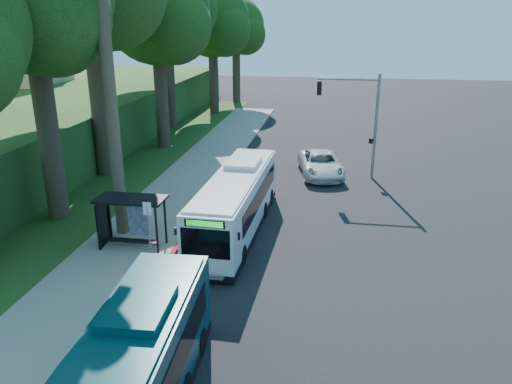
# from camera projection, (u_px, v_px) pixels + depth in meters

# --- Properties ---
(ground) EXTENTS (140.00, 140.00, 0.00)m
(ground) POSITION_uv_depth(u_px,v_px,m) (287.00, 232.00, 25.48)
(ground) COLOR black
(ground) RESTS_ON ground
(sidewalk) EXTENTS (4.50, 70.00, 0.12)m
(sidewalk) POSITION_uv_depth(u_px,v_px,m) (151.00, 223.00, 26.54)
(sidewalk) COLOR gray
(sidewalk) RESTS_ON ground
(red_curb) EXTENTS (0.25, 30.00, 0.13)m
(red_curb) POSITION_uv_depth(u_px,v_px,m) (168.00, 260.00, 22.47)
(red_curb) COLOR maroon
(red_curb) RESTS_ON ground
(grass_verge) EXTENTS (8.00, 70.00, 0.06)m
(grass_verge) POSITION_uv_depth(u_px,v_px,m) (94.00, 188.00, 32.05)
(grass_verge) COLOR #234719
(grass_verge) RESTS_ON ground
(bus_shelter) EXTENTS (3.20, 1.51, 2.55)m
(bus_shelter) POSITION_uv_depth(u_px,v_px,m) (127.00, 212.00, 23.29)
(bus_shelter) COLOR black
(bus_shelter) RESTS_ON ground
(stop_sign_pole) EXTENTS (0.35, 0.06, 3.17)m
(stop_sign_pole) POSITION_uv_depth(u_px,v_px,m) (148.00, 227.00, 20.93)
(stop_sign_pole) COLOR gray
(stop_sign_pole) RESTS_ON ground
(traffic_signal_pole) EXTENTS (4.10, 0.30, 7.00)m
(traffic_signal_pole) POSITION_uv_depth(u_px,v_px,m) (361.00, 113.00, 32.77)
(traffic_signal_pole) COLOR gray
(traffic_signal_pole) RESTS_ON ground
(tree_2) EXTENTS (8.82, 8.40, 15.12)m
(tree_2) POSITION_uv_depth(u_px,v_px,m) (158.00, 16.00, 38.65)
(tree_2) COLOR #382B1E
(tree_2) RESTS_ON ground
(tree_4) EXTENTS (8.40, 8.00, 14.14)m
(tree_4) POSITION_uv_depth(u_px,v_px,m) (213.00, 23.00, 53.73)
(tree_4) COLOR #382B1E
(tree_4) RESTS_ON ground
(tree_5) EXTENTS (7.35, 7.00, 12.86)m
(tree_5) POSITION_uv_depth(u_px,v_px,m) (236.00, 29.00, 61.29)
(tree_5) COLOR #382B1E
(tree_5) RESTS_ON ground
(white_bus) EXTENTS (2.69, 11.06, 3.28)m
(white_bus) POSITION_uv_depth(u_px,v_px,m) (236.00, 201.00, 25.21)
(white_bus) COLOR silver
(white_bus) RESTS_ON ground
(pickup) EXTENTS (3.70, 6.19, 1.61)m
(pickup) POSITION_uv_depth(u_px,v_px,m) (321.00, 164.00, 34.43)
(pickup) COLOR silver
(pickup) RESTS_ON ground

